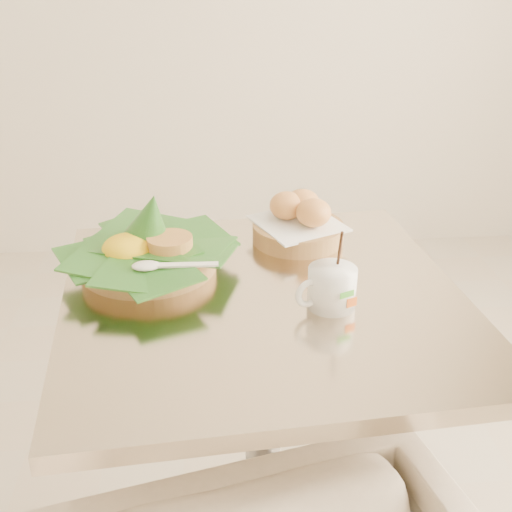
{
  "coord_description": "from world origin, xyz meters",
  "views": [
    {
      "loc": [
        0.09,
        -1.01,
        1.3
      ],
      "look_at": [
        0.17,
        -0.02,
        0.82
      ],
      "focal_mm": 45.0,
      "sensor_mm": 36.0,
      "label": 1
    }
  ],
  "objects": [
    {
      "name": "cafe_table",
      "position": [
        0.18,
        -0.03,
        0.53
      ],
      "size": [
        0.76,
        0.76,
        0.75
      ],
      "rotation": [
        0.0,
        0.0,
        0.08
      ],
      "color": "gray",
      "rests_on": "floor"
    },
    {
      "name": "rice_basket",
      "position": [
        -0.02,
        0.09,
        0.79
      ],
      "size": [
        0.32,
        0.32,
        0.16
      ],
      "rotation": [
        0.0,
        0.0,
        0.28
      ],
      "color": "#AE8C4A",
      "rests_on": "cafe_table"
    },
    {
      "name": "coffee_mug",
      "position": [
        0.29,
        -0.08,
        0.79
      ],
      "size": [
        0.11,
        0.09,
        0.14
      ],
      "rotation": [
        0.0,
        0.0,
        0.42
      ],
      "color": "white",
      "rests_on": "cafe_table"
    },
    {
      "name": "bread_basket",
      "position": [
        0.28,
        0.2,
        0.79
      ],
      "size": [
        0.21,
        0.21,
        0.1
      ],
      "rotation": [
        0.0,
        0.0,
        -0.36
      ],
      "color": "#AE8C4A",
      "rests_on": "cafe_table"
    }
  ]
}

